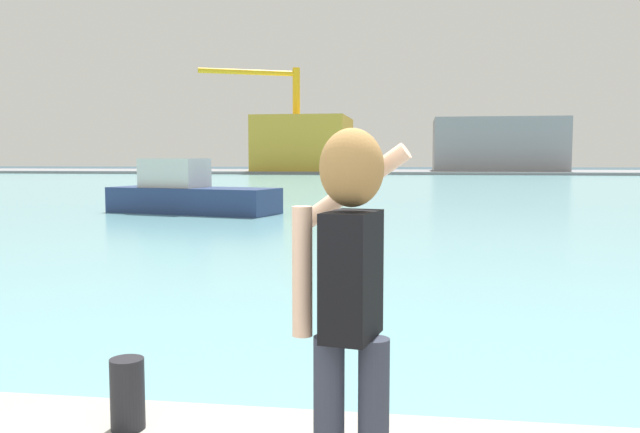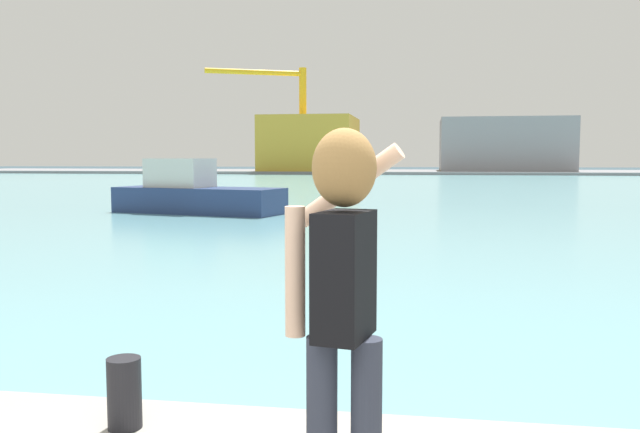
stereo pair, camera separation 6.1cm
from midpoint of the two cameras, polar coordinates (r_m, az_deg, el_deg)
The scene contains 9 objects.
ground_plane at distance 52.10m, azimuth 8.29°, elevation 2.69°, with size 220.00×220.00×0.00m, color #334751.
harbor_water at distance 54.10m, azimuth 8.32°, elevation 2.79°, with size 140.00×100.00×0.02m, color #6BA8B2.
far_shore_dock at distance 94.08m, azimuth 8.66°, elevation 3.83°, with size 140.00×20.00×0.38m, color gray.
person_photographer at distance 2.91m, azimuth 2.56°, elevation -5.73°, with size 0.53×0.57×1.74m.
harbor_bollard at distance 4.23m, azimuth -16.12°, elevation -14.43°, with size 0.20×0.20×0.43m, color black.
boat_moored at distance 25.47m, azimuth -10.73°, elevation 1.93°, with size 6.85×3.65×2.06m.
warehouse_left at distance 92.77m, azimuth -0.81°, elevation 6.28°, with size 12.39×13.90×7.43m, color gold.
warehouse_right at distance 95.29m, azimuth 15.61°, elevation 5.98°, with size 17.36×12.26×7.16m, color gray.
port_crane at distance 90.20m, azimuth -2.77°, elevation 9.60°, with size 12.59×6.23×13.89m.
Camera 2 is at (0.76, -2.05, 2.08)m, focal length 37.07 mm.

